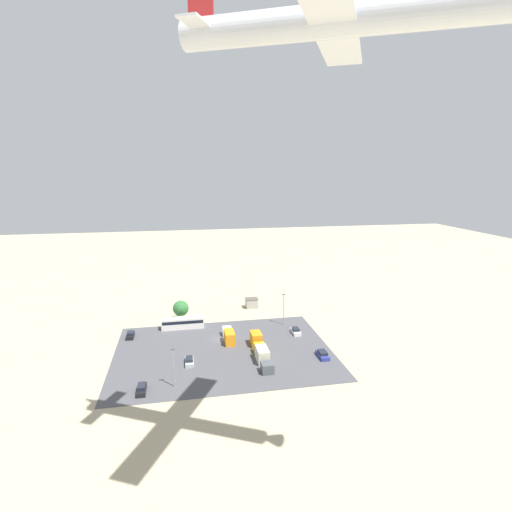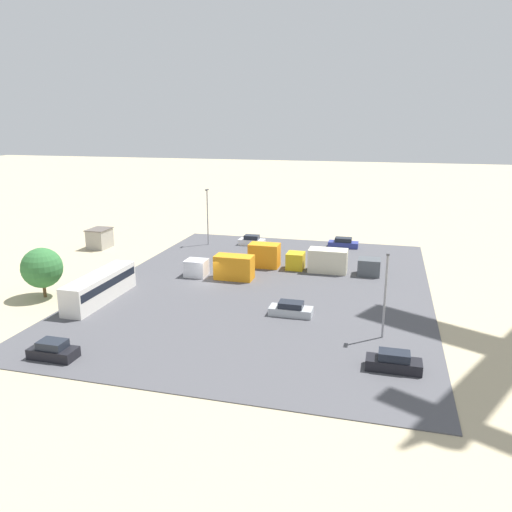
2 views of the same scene
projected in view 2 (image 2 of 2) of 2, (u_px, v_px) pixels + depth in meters
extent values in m
plane|color=tan|center=(207.00, 282.00, 61.79)|extent=(400.00, 400.00, 0.00)
cube|color=#4C4C51|center=(265.00, 287.00, 59.96)|extent=(50.93, 38.27, 0.08)
cube|color=#9E998E|center=(100.00, 239.00, 78.32)|extent=(3.63, 2.78, 2.95)
cube|color=#59514C|center=(99.00, 229.00, 77.92)|extent=(3.87, 3.02, 0.12)
cube|color=silver|center=(100.00, 287.00, 54.91)|extent=(11.40, 2.51, 3.06)
cube|color=black|center=(100.00, 283.00, 54.77)|extent=(10.95, 2.55, 0.86)
cube|color=black|center=(393.00, 365.00, 39.75)|extent=(1.72, 4.38, 0.90)
cube|color=#1E232D|center=(394.00, 356.00, 39.55)|extent=(1.45, 2.45, 0.66)
cube|color=black|center=(53.00, 353.00, 41.76)|extent=(1.85, 4.00, 0.90)
cube|color=#1E232D|center=(52.00, 344.00, 41.56)|extent=(1.56, 2.24, 0.66)
cube|color=silver|center=(252.00, 242.00, 80.18)|extent=(1.87, 4.13, 0.92)
cube|color=#1E232D|center=(252.00, 237.00, 79.98)|extent=(1.57, 2.31, 0.67)
cube|color=navy|center=(343.00, 244.00, 78.68)|extent=(2.00, 4.64, 0.88)
cube|color=#1E232D|center=(343.00, 240.00, 78.48)|extent=(1.68, 2.60, 0.65)
cube|color=#ADB2B7|center=(291.00, 311.00, 51.07)|extent=(1.86, 4.41, 0.82)
cube|color=#1E232D|center=(291.00, 305.00, 50.88)|extent=(1.57, 2.47, 0.60)
cube|color=#4C5156|center=(369.00, 267.00, 64.27)|extent=(2.55, 2.82, 2.15)
cube|color=beige|center=(328.00, 261.00, 65.46)|extent=(2.55, 5.01, 3.06)
cube|color=gold|center=(295.00, 261.00, 66.88)|extent=(2.48, 2.28, 2.24)
cube|color=orange|center=(264.00, 255.00, 67.82)|extent=(2.48, 4.06, 3.20)
cube|color=silver|center=(196.00, 268.00, 63.91)|extent=(2.39, 2.69, 2.12)
cube|color=orange|center=(234.00, 267.00, 62.53)|extent=(2.39, 4.78, 3.03)
cylinder|color=brown|center=(44.00, 290.00, 56.40)|extent=(0.36, 0.36, 1.76)
sphere|color=#337038|center=(42.00, 268.00, 55.73)|extent=(4.53, 4.53, 4.53)
cylinder|color=gray|center=(385.00, 297.00, 44.84)|extent=(0.20, 0.20, 7.79)
cube|color=#4C4C51|center=(388.00, 254.00, 43.78)|extent=(0.90, 0.28, 0.20)
cylinder|color=gray|center=(208.00, 218.00, 79.42)|extent=(0.20, 0.20, 8.66)
cube|color=#4C4C51|center=(207.00, 190.00, 78.24)|extent=(0.90, 0.28, 0.20)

